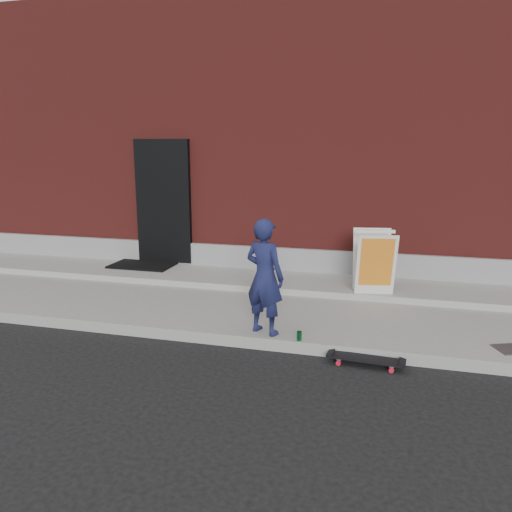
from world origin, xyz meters
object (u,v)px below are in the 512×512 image
(skateboard, at_px, (366,359))
(soda_can, at_px, (299,336))
(child, at_px, (265,277))
(pizza_sign, at_px, (374,261))

(skateboard, height_order, soda_can, soda_can)
(child, height_order, skateboard, child)
(skateboard, distance_m, soda_can, 0.81)
(pizza_sign, relative_size, soda_can, 8.26)
(child, xyz_separation_m, soda_can, (0.46, -0.15, -0.66))
(skateboard, xyz_separation_m, pizza_sign, (-0.00, 2.10, 0.65))
(child, relative_size, soda_can, 12.43)
(child, relative_size, pizza_sign, 1.51)
(skateboard, bearing_deg, pizza_sign, 90.12)
(child, bearing_deg, soda_can, -176.66)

